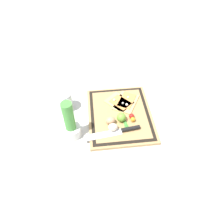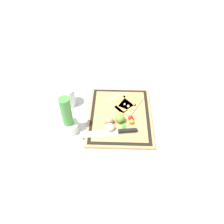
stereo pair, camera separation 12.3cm
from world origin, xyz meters
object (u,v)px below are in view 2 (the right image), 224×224
Objects in this scene: egg_pink at (110,127)px; sauce_jar at (68,98)px; lime at (120,118)px; herb_pot at (68,120)px; cherry_tomato_yellow at (131,122)px; pizza_slice_near at (129,103)px; egg_brown at (109,120)px; cherry_tomato_red at (131,118)px; pizza_slice_far at (121,103)px; knife at (118,131)px.

sauce_jar is at bearing 50.42° from egg_pink.
herb_pot is (-0.05, 0.27, 0.03)m from lime.
egg_pink reaches higher than cherry_tomato_yellow.
pizza_slice_near is at bearing 4.50° from cherry_tomato_yellow.
lime is at bearing -77.92° from egg_brown.
lime is 1.72× the size of cherry_tomato_red.
pizza_slice_far is (0.00, 0.04, 0.00)m from pizza_slice_near.
pizza_slice_near is 0.23m from egg_pink.
knife is at bearing -141.54° from egg_brown.
egg_pink is (-0.20, 0.10, 0.02)m from pizza_slice_near.
pizza_slice_near is 0.90× the size of herb_pot.
pizza_slice_near is 0.15m from lime.
pizza_slice_far is 0.16m from cherry_tomato_yellow.
cherry_tomato_red is at bearing -77.59° from lime.
pizza_slice_far is 0.17m from egg_brown.
knife is 10.09× the size of cherry_tomato_red.
cherry_tomato_yellow is at bearing -100.21° from lime.
cherry_tomato_yellow is (-0.15, -0.01, 0.01)m from pizza_slice_near.
herb_pot is (-0.04, 0.33, 0.05)m from cherry_tomato_yellow.
pizza_slice_near is 0.23m from knife.
pizza_slice_far is at bearing -4.46° from knife.
egg_pink is 1.96× the size of cherry_tomato_yellow.
egg_brown is 0.12m from cherry_tomato_red.
lime is at bearing -79.14° from herb_pot.
cherry_tomato_yellow is at bearing -89.34° from egg_brown.
cherry_tomato_red is (-0.13, -0.01, 0.01)m from pizza_slice_near.
pizza_slice_near is 7.73× the size of cherry_tomato_yellow.
cherry_tomato_red reaches higher than knife.
pizza_slice_far is 3.55× the size of egg_brown.
cherry_tomato_yellow reaches higher than pizza_slice_far.
cherry_tomato_yellow is at bearing -113.75° from sauce_jar.
lime reaches higher than cherry_tomato_yellow.
sauce_jar is (0.16, 0.37, 0.01)m from cherry_tomato_yellow.
lime reaches higher than cherry_tomato_red.
pizza_slice_far is 6.27× the size of cherry_tomato_red.
egg_pink is 0.08m from lime.
herb_pot reaches higher than egg_pink.
cherry_tomato_red is at bearing -158.37° from pizza_slice_far.
sauce_jar reaches higher than knife.
egg_brown is at bearing 38.46° from knife.
lime is at bearing 176.39° from pizza_slice_far.
egg_brown reaches higher than pizza_slice_near.
egg_brown is 0.30m from sauce_jar.
cherry_tomato_red is 0.02m from cherry_tomato_yellow.
cherry_tomato_red is (0.09, -0.07, 0.01)m from knife.
lime is at bearing -116.24° from sauce_jar.
cherry_tomato_red is (0.01, -0.06, -0.01)m from lime.
pizza_slice_near is 0.15m from cherry_tomato_yellow.
egg_brown is (-0.15, 0.07, 0.02)m from pizza_slice_far.
cherry_tomato_yellow is 0.41m from sauce_jar.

